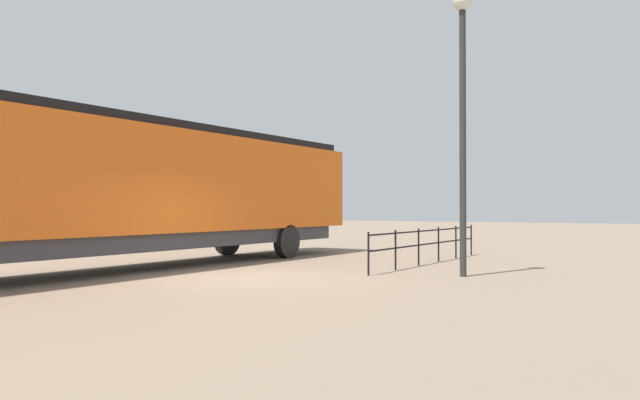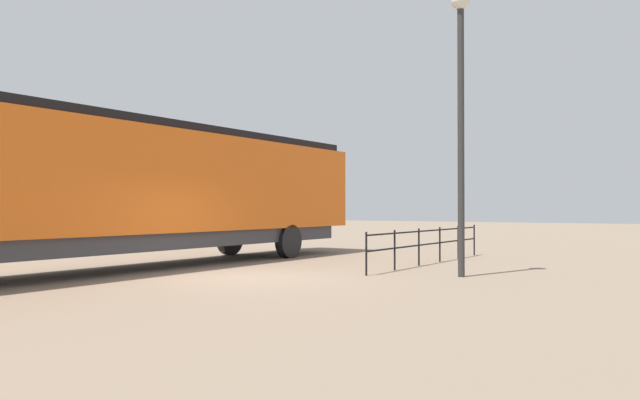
# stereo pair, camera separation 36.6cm
# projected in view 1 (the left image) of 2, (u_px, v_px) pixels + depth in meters

# --- Properties ---
(ground_plane) EXTENTS (120.00, 120.00, 0.00)m
(ground_plane) POSITION_uv_depth(u_px,v_px,m) (248.00, 278.00, 14.76)
(ground_plane) COLOR #84705B
(locomotive) EXTENTS (2.85, 18.98, 3.98)m
(locomotive) POSITION_uv_depth(u_px,v_px,m) (128.00, 185.00, 16.57)
(locomotive) COLOR orange
(locomotive) RESTS_ON ground_plane
(lamp_post) EXTENTS (0.45, 0.45, 6.87)m
(lamp_post) POSITION_uv_depth(u_px,v_px,m) (463.00, 91.00, 15.07)
(lamp_post) COLOR #2D2D2D
(lamp_post) RESTS_ON ground_plane
(platform_fence) EXTENTS (0.05, 7.80, 1.07)m
(platform_fence) POSITION_uv_depth(u_px,v_px,m) (429.00, 240.00, 18.54)
(platform_fence) COLOR black
(platform_fence) RESTS_ON ground_plane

